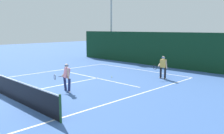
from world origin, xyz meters
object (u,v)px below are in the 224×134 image
at_px(player_near, 67,76).
at_px(light_pole, 111,18).
at_px(player_far, 163,66).
at_px(tennis_ball, 112,77).

bearing_deg(player_near, light_pole, -38.46).
bearing_deg(light_pole, player_far, -28.66).
xyz_separation_m(tennis_ball, light_pole, (-8.22, 8.19, 4.53)).
relative_size(player_far, light_pole, 0.21).
bearing_deg(light_pole, tennis_ball, -44.91).
bearing_deg(tennis_ball, light_pole, 135.09).
xyz_separation_m(player_near, player_far, (1.85, 6.61, 0.01)).
bearing_deg(light_pole, player_near, -54.09).
bearing_deg(player_near, player_far, -89.97).
bearing_deg(player_far, tennis_ball, 35.39).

